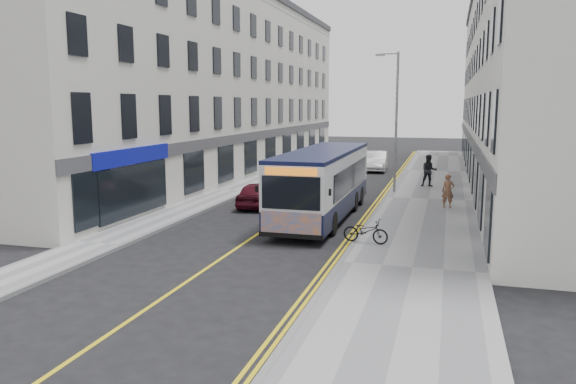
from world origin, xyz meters
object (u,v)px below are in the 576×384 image
Objects in this scene: bicycle at (366,231)px; car_maroon at (257,194)px; car_white at (376,161)px; pedestrian_far at (429,171)px; streetlamp at (395,117)px; city_bus at (323,181)px; pedestrian_near at (448,191)px.

bicycle is 9.04m from car_maroon.
bicycle is 23.66m from car_white.
pedestrian_far reaches higher than car_maroon.
streetlamp is at bearing -81.46° from car_white.
streetlamp is at bearing 73.69° from city_bus.
car_white is (-5.43, 15.42, -0.19)m from pedestrian_near.
city_bus is 6.50× the size of pedestrian_near.
city_bus reaches higher than bicycle.
streetlamp is at bearing -135.36° from pedestrian_far.
bicycle is at bearing -59.97° from city_bus.
car_maroon is (-3.81, 1.90, -1.06)m from city_bus.
car_white is at bearing 99.79° from pedestrian_near.
city_bus is at bearing -93.64° from car_white.
streetlamp is 9.49m from car_maroon.
car_white is (-4.28, 8.39, -0.35)m from pedestrian_far.
pedestrian_near is at bearing -89.39° from pedestrian_far.
pedestrian_far is 11.91m from car_maroon.
streetlamp is 6.42m from pedestrian_near.
pedestrian_far is 0.52× the size of car_maroon.
pedestrian_near is 16.35m from car_white.
pedestrian_far is at bearing -66.63° from car_white.
car_maroon is at bearing -141.45° from pedestrian_far.
streetlamp is at bearing 114.81° from pedestrian_near.
car_white is 17.54m from car_maroon.
car_maroon is at bearing -106.17° from car_white.
city_bus reaches higher than car_white.
city_bus is at bearing -120.56° from pedestrian_far.
streetlamp is 2.15× the size of car_maroon.
pedestrian_far is 9.43m from car_white.
pedestrian_far is (-1.15, 7.03, 0.16)m from pedestrian_near.
streetlamp is 4.09× the size of pedestrian_far.
pedestrian_far is at bearing 68.11° from city_bus.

